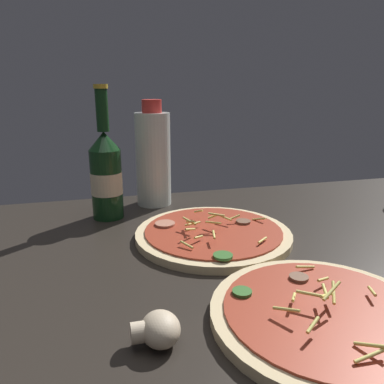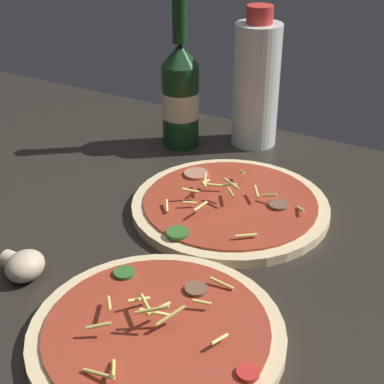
{
  "view_description": "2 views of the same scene",
  "coord_description": "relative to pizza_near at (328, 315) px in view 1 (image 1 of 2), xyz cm",
  "views": [
    {
      "loc": [
        -23.34,
        -41.51,
        27.84
      ],
      "look_at": [
        -8.49,
        15.64,
        11.04
      ],
      "focal_mm": 35.0,
      "sensor_mm": 36.0,
      "label": 1
    },
    {
      "loc": [
        24.66,
        -46.62,
        43.74
      ],
      "look_at": [
        -7.94,
        10.74,
        6.86
      ],
      "focal_mm": 55.0,
      "sensor_mm": 36.0,
      "label": 2
    }
  ],
  "objects": [
    {
      "name": "oil_bottle",
      "position": [
        -11.91,
        48.01,
        9.61
      ],
      "size": [
        7.52,
        7.52,
        22.61
      ],
      "color": "silver",
      "rests_on": "counter_slab"
    },
    {
      "name": "counter_slab",
      "position": [
        -0.5,
        10.21,
        -2.04
      ],
      "size": [
        160.0,
        90.0,
        2.5
      ],
      "color": "#28231E",
      "rests_on": "ground"
    },
    {
      "name": "mushroom_left",
      "position": [
        -18.99,
        0.98,
        0.89
      ],
      "size": [
        5.03,
        4.79,
        3.35
      ],
      "color": "beige",
      "rests_on": "counter_slab"
    },
    {
      "name": "beer_bottle",
      "position": [
        -22.2,
        41.37,
        8.18
      ],
      "size": [
        6.12,
        6.12,
        25.65
      ],
      "color": "#143819",
      "rests_on": "counter_slab"
    },
    {
      "name": "pizza_near",
      "position": [
        0.0,
        0.0,
        0.0
      ],
      "size": [
        25.52,
        25.52,
        4.9
      ],
      "color": "beige",
      "rests_on": "counter_slab"
    },
    {
      "name": "pizza_far",
      "position": [
        -5.26,
        25.77,
        0.0
      ],
      "size": [
        26.7,
        26.7,
        4.78
      ],
      "color": "beige",
      "rests_on": "counter_slab"
    }
  ]
}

